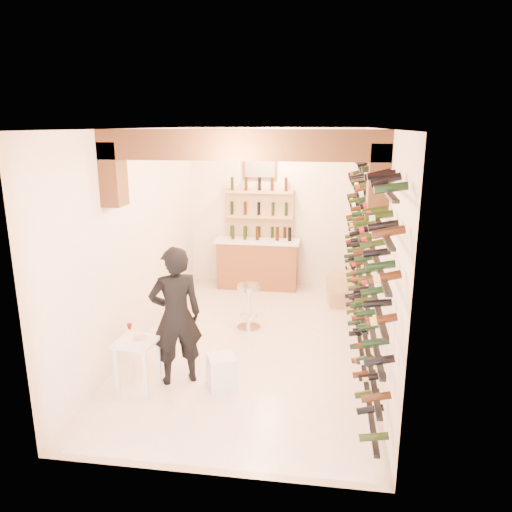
{
  "coord_description": "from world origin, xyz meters",
  "views": [
    {
      "loc": [
        1.02,
        -6.89,
        3.25
      ],
      "look_at": [
        0.0,
        0.3,
        1.3
      ],
      "focal_mm": 34.38,
      "sensor_mm": 36.0,
      "label": 1
    }
  ],
  "objects": [
    {
      "name": "back_shelving",
      "position": [
        -0.3,
        2.89,
        1.17
      ],
      "size": [
        1.4,
        0.31,
        2.73
      ],
      "color": "tan",
      "rests_on": "ground"
    },
    {
      "name": "tasting_table",
      "position": [
        -1.22,
        -1.6,
        0.57
      ],
      "size": [
        0.52,
        0.52,
        0.84
      ],
      "rotation": [
        0.0,
        0.0,
        -0.09
      ],
      "color": "white",
      "rests_on": "ground"
    },
    {
      "name": "chrome_barstool",
      "position": [
        -0.15,
        0.51,
        0.44
      ],
      "size": [
        0.39,
        0.39,
        0.76
      ],
      "rotation": [
        0.0,
        0.0,
        -0.01
      ],
      "color": "silver",
      "rests_on": "ground"
    },
    {
      "name": "wine_rack",
      "position": [
        1.53,
        0.0,
        1.55
      ],
      "size": [
        0.32,
        5.7,
        2.56
      ],
      "color": "black",
      "rests_on": "ground"
    },
    {
      "name": "crate_upper",
      "position": [
        1.4,
        1.79,
        0.46
      ],
      "size": [
        0.6,
        0.5,
        0.3
      ],
      "primitive_type": "cube",
      "rotation": [
        0.0,
        0.0,
        -0.33
      ],
      "color": "tan",
      "rests_on": "crate_lower"
    },
    {
      "name": "room_shell",
      "position": [
        0.0,
        -0.26,
        2.25
      ],
      "size": [
        3.52,
        6.02,
        3.21
      ],
      "color": "white",
      "rests_on": "ground"
    },
    {
      "name": "ground",
      "position": [
        0.0,
        0.0,
        0.0
      ],
      "size": [
        6.0,
        6.0,
        0.0
      ],
      "primitive_type": "plane",
      "color": "silver",
      "rests_on": "ground"
    },
    {
      "name": "person",
      "position": [
        -0.8,
        -1.3,
        0.91
      ],
      "size": [
        0.79,
        0.69,
        1.82
      ],
      "primitive_type": "imported",
      "rotation": [
        0.0,
        0.0,
        3.62
      ],
      "color": "black",
      "rests_on": "ground"
    },
    {
      "name": "crate_lower",
      "position": [
        1.4,
        1.79,
        0.15
      ],
      "size": [
        0.57,
        0.44,
        0.31
      ],
      "primitive_type": "cube",
      "rotation": [
        0.0,
        0.0,
        0.17
      ],
      "color": "tan",
      "rests_on": "ground"
    },
    {
      "name": "white_stool",
      "position": [
        -0.2,
        -1.37,
        0.21
      ],
      "size": [
        0.45,
        0.45,
        0.42
      ],
      "primitive_type": "cube",
      "rotation": [
        0.0,
        0.0,
        0.42
      ],
      "color": "white",
      "rests_on": "ground"
    },
    {
      "name": "back_counter",
      "position": [
        -0.3,
        2.65,
        0.53
      ],
      "size": [
        1.7,
        0.62,
        1.29
      ],
      "color": "brown",
      "rests_on": "ground"
    }
  ]
}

